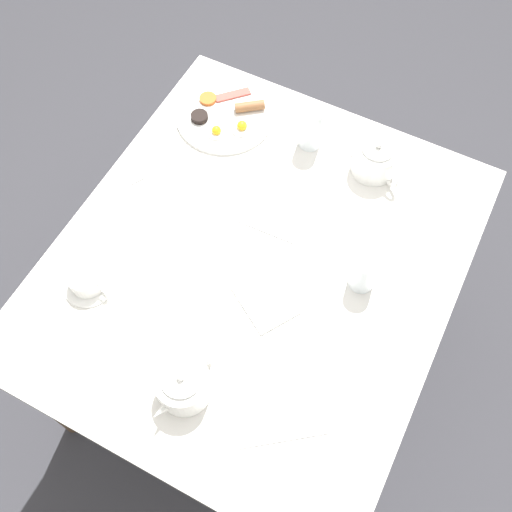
{
  "coord_description": "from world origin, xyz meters",
  "views": [
    {
      "loc": [
        -0.33,
        0.65,
        2.12
      ],
      "look_at": [
        0.0,
        0.0,
        0.77
      ],
      "focal_mm": 42.0,
      "sensor_mm": 36.0,
      "label": 1
    }
  ],
  "objects_px": {
    "breakfast_plate": "(226,115)",
    "teapot_near": "(184,384)",
    "water_glass_tall": "(364,272)",
    "fork_by_plate": "(268,231)",
    "teacup_with_saucer_left": "(87,280)",
    "teapot_far": "(376,159)",
    "napkin_folded": "(265,301)",
    "knife_by_plate": "(285,438)",
    "water_glass_short": "(311,127)",
    "spoon_for_tea": "(155,170)"
  },
  "relations": [
    {
      "from": "napkin_folded",
      "to": "fork_by_plate",
      "type": "relative_size",
      "value": 1.05
    },
    {
      "from": "breakfast_plate",
      "to": "fork_by_plate",
      "type": "distance_m",
      "value": 0.41
    },
    {
      "from": "fork_by_plate",
      "to": "knife_by_plate",
      "type": "relative_size",
      "value": 1.01
    },
    {
      "from": "teapot_near",
      "to": "spoon_for_tea",
      "type": "distance_m",
      "value": 0.64
    },
    {
      "from": "napkin_folded",
      "to": "fork_by_plate",
      "type": "xyz_separation_m",
      "value": [
        0.09,
        -0.18,
        -0.0
      ]
    },
    {
      "from": "teapot_near",
      "to": "teapot_far",
      "type": "relative_size",
      "value": 1.1
    },
    {
      "from": "teapot_far",
      "to": "teacup_with_saucer_left",
      "type": "bearing_deg",
      "value": 82.21
    },
    {
      "from": "teapot_far",
      "to": "water_glass_short",
      "type": "relative_size",
      "value": 1.35
    },
    {
      "from": "spoon_for_tea",
      "to": "fork_by_plate",
      "type": "bearing_deg",
      "value": 175.18
    },
    {
      "from": "water_glass_tall",
      "to": "fork_by_plate",
      "type": "xyz_separation_m",
      "value": [
        0.28,
        -0.03,
        -0.06
      ]
    },
    {
      "from": "teapot_far",
      "to": "napkin_folded",
      "type": "distance_m",
      "value": 0.51
    },
    {
      "from": "fork_by_plate",
      "to": "knife_by_plate",
      "type": "height_order",
      "value": "same"
    },
    {
      "from": "water_glass_tall",
      "to": "teapot_far",
      "type": "bearing_deg",
      "value": -72.81
    },
    {
      "from": "teapot_near",
      "to": "fork_by_plate",
      "type": "xyz_separation_m",
      "value": [
        0.02,
        -0.47,
        -0.04
      ]
    },
    {
      "from": "breakfast_plate",
      "to": "teacup_with_saucer_left",
      "type": "relative_size",
      "value": 2.15
    },
    {
      "from": "spoon_for_tea",
      "to": "teapot_near",
      "type": "bearing_deg",
      "value": 128.39
    },
    {
      "from": "knife_by_plate",
      "to": "teapot_far",
      "type": "bearing_deg",
      "value": -82.33
    },
    {
      "from": "water_glass_short",
      "to": "spoon_for_tea",
      "type": "xyz_separation_m",
      "value": [
        0.35,
        0.29,
        -0.07
      ]
    },
    {
      "from": "teacup_with_saucer_left",
      "to": "fork_by_plate",
      "type": "relative_size",
      "value": 0.77
    },
    {
      "from": "knife_by_plate",
      "to": "spoon_for_tea",
      "type": "height_order",
      "value": "same"
    },
    {
      "from": "breakfast_plate",
      "to": "teapot_near",
      "type": "bearing_deg",
      "value": 112.27
    },
    {
      "from": "water_glass_tall",
      "to": "spoon_for_tea",
      "type": "relative_size",
      "value": 0.8
    },
    {
      "from": "water_glass_short",
      "to": "knife_by_plate",
      "type": "height_order",
      "value": "water_glass_short"
    },
    {
      "from": "water_glass_tall",
      "to": "teapot_near",
      "type": "bearing_deg",
      "value": 60.32
    },
    {
      "from": "teapot_near",
      "to": "teapot_far",
      "type": "height_order",
      "value": "same"
    },
    {
      "from": "fork_by_plate",
      "to": "spoon_for_tea",
      "type": "distance_m",
      "value": 0.37
    },
    {
      "from": "water_glass_short",
      "to": "napkin_folded",
      "type": "distance_m",
      "value": 0.52
    },
    {
      "from": "napkin_folded",
      "to": "fork_by_plate",
      "type": "distance_m",
      "value": 0.2
    },
    {
      "from": "teapot_far",
      "to": "teacup_with_saucer_left",
      "type": "relative_size",
      "value": 1.39
    },
    {
      "from": "breakfast_plate",
      "to": "teapot_far",
      "type": "bearing_deg",
      "value": -177.12
    },
    {
      "from": "water_glass_tall",
      "to": "napkin_folded",
      "type": "height_order",
      "value": "water_glass_tall"
    },
    {
      "from": "breakfast_plate",
      "to": "teapot_far",
      "type": "distance_m",
      "value": 0.46
    },
    {
      "from": "water_glass_short",
      "to": "knife_by_plate",
      "type": "bearing_deg",
      "value": 111.16
    },
    {
      "from": "breakfast_plate",
      "to": "fork_by_plate",
      "type": "bearing_deg",
      "value": 134.36
    },
    {
      "from": "breakfast_plate",
      "to": "water_glass_short",
      "type": "height_order",
      "value": "water_glass_short"
    },
    {
      "from": "water_glass_short",
      "to": "spoon_for_tea",
      "type": "distance_m",
      "value": 0.46
    },
    {
      "from": "knife_by_plate",
      "to": "fork_by_plate",
      "type": "bearing_deg",
      "value": -59.1
    },
    {
      "from": "teapot_near",
      "to": "teacup_with_saucer_left",
      "type": "distance_m",
      "value": 0.38
    },
    {
      "from": "napkin_folded",
      "to": "spoon_for_tea",
      "type": "height_order",
      "value": "napkin_folded"
    },
    {
      "from": "teapot_near",
      "to": "teacup_with_saucer_left",
      "type": "bearing_deg",
      "value": -99.09
    },
    {
      "from": "water_glass_short",
      "to": "napkin_folded",
      "type": "bearing_deg",
      "value": 102.65
    },
    {
      "from": "teapot_far",
      "to": "teacup_with_saucer_left",
      "type": "xyz_separation_m",
      "value": [
        0.5,
        0.67,
        -0.02
      ]
    },
    {
      "from": "knife_by_plate",
      "to": "water_glass_tall",
      "type": "bearing_deg",
      "value": -90.18
    },
    {
      "from": "water_glass_tall",
      "to": "knife_by_plate",
      "type": "relative_size",
      "value": 0.66
    },
    {
      "from": "teapot_far",
      "to": "water_glass_tall",
      "type": "bearing_deg",
      "value": 136.43
    },
    {
      "from": "teapot_far",
      "to": "knife_by_plate",
      "type": "relative_size",
      "value": 1.08
    },
    {
      "from": "breakfast_plate",
      "to": "teacup_with_saucer_left",
      "type": "bearing_deg",
      "value": 86.25
    },
    {
      "from": "fork_by_plate",
      "to": "spoon_for_tea",
      "type": "height_order",
      "value": "same"
    },
    {
      "from": "knife_by_plate",
      "to": "water_glass_short",
      "type": "bearing_deg",
      "value": -68.84
    },
    {
      "from": "knife_by_plate",
      "to": "spoon_for_tea",
      "type": "distance_m",
      "value": 0.82
    }
  ]
}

